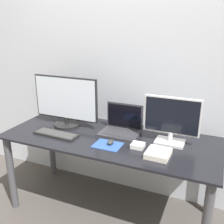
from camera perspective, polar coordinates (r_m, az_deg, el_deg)
name	(u,v)px	position (r m, az deg, el deg)	size (l,w,h in m)	color
wall_back	(128,68)	(2.44, 3.55, 9.62)	(7.00, 0.05, 2.50)	silver
desk	(109,151)	(2.26, -0.58, -8.45)	(1.79, 0.74, 0.73)	black
monitor_left	(66,102)	(2.40, -10.04, 2.18)	(0.63, 0.24, 0.46)	black
monitor_right	(172,120)	(2.07, 12.84, -1.77)	(0.43, 0.16, 0.38)	silver
laptop	(122,126)	(2.27, 2.13, -3.07)	(0.33, 0.24, 0.24)	#333338
keyboard	(56,134)	(2.29, -12.07, -4.72)	(0.40, 0.15, 0.02)	black
mousepad	(108,145)	(2.06, -0.93, -7.21)	(0.22, 0.17, 0.00)	#2D519E
mouse	(111,142)	(2.06, -0.32, -6.57)	(0.04, 0.07, 0.04)	#333333
book	(158,154)	(1.93, 10.04, -8.89)	(0.17, 0.19, 0.04)	silver
power_brick	(138,146)	(2.03, 5.64, -7.27)	(0.10, 0.09, 0.03)	white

